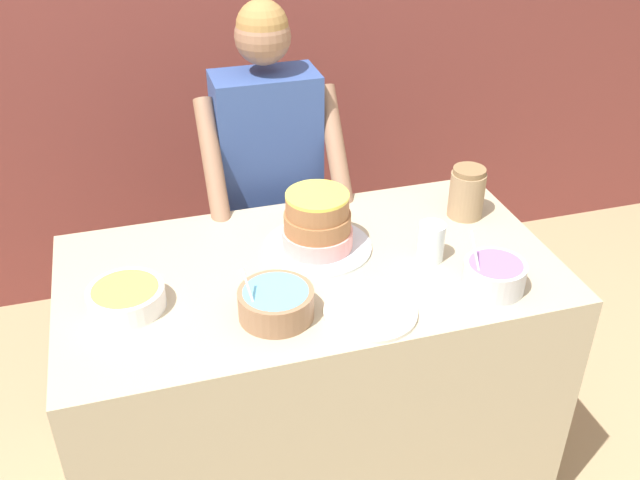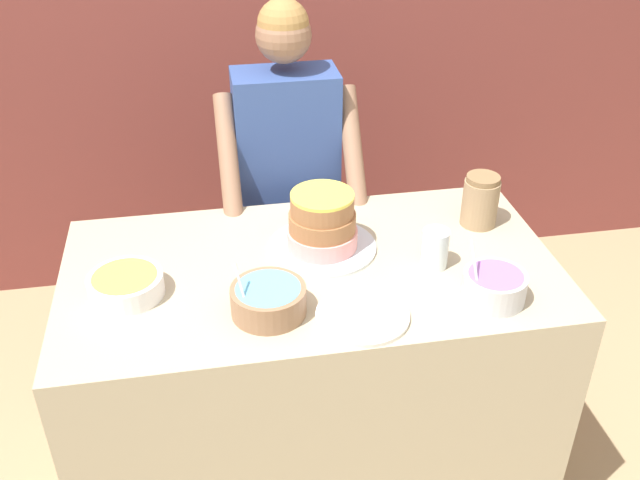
% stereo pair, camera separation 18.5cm
% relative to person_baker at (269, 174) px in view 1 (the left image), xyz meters
% --- Properties ---
extents(wall_back, '(10.00, 0.05, 2.60)m').
position_rel_person_baker_xyz_m(wall_back, '(-0.01, 0.81, 0.37)').
color(wall_back, brown).
rests_on(wall_back, ground_plane).
extents(counter, '(1.46, 0.78, 0.91)m').
position_rel_person_baker_xyz_m(counter, '(-0.01, -0.58, -0.48)').
color(counter, tan).
rests_on(counter, ground_plane).
extents(person_baker, '(0.49, 0.43, 1.55)m').
position_rel_person_baker_xyz_m(person_baker, '(0.00, 0.00, 0.00)').
color(person_baker, '#2D2D38').
rests_on(person_baker, ground_plane).
extents(cake, '(0.33, 0.33, 0.19)m').
position_rel_person_baker_xyz_m(cake, '(0.04, -0.49, 0.06)').
color(cake, silver).
rests_on(cake, counter).
extents(frosting_bowl_purple, '(0.17, 0.17, 0.18)m').
position_rel_person_baker_xyz_m(frosting_bowl_purple, '(0.46, -0.83, 0.02)').
color(frosting_bowl_purple, silver).
rests_on(frosting_bowl_purple, counter).
extents(frosting_bowl_yellow, '(0.21, 0.21, 0.06)m').
position_rel_person_baker_xyz_m(frosting_bowl_yellow, '(-0.54, -0.63, 0.01)').
color(frosting_bowl_yellow, white).
rests_on(frosting_bowl_yellow, counter).
extents(frosting_bowl_blue, '(0.20, 0.20, 0.16)m').
position_rel_person_baker_xyz_m(frosting_bowl_blue, '(-0.16, -0.78, 0.02)').
color(frosting_bowl_blue, '#936B4C').
rests_on(frosting_bowl_blue, counter).
extents(drinking_glass, '(0.08, 0.08, 0.12)m').
position_rel_person_baker_xyz_m(drinking_glass, '(0.35, -0.64, 0.04)').
color(drinking_glass, silver).
rests_on(drinking_glass, counter).
extents(ceramic_plate, '(0.25, 0.25, 0.01)m').
position_rel_person_baker_xyz_m(ceramic_plate, '(0.08, -0.84, -0.01)').
color(ceramic_plate, white).
rests_on(ceramic_plate, counter).
extents(stoneware_jar, '(0.11, 0.11, 0.17)m').
position_rel_person_baker_xyz_m(stoneware_jar, '(0.56, -0.43, 0.06)').
color(stoneware_jar, '#9E7F5B').
rests_on(stoneware_jar, counter).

